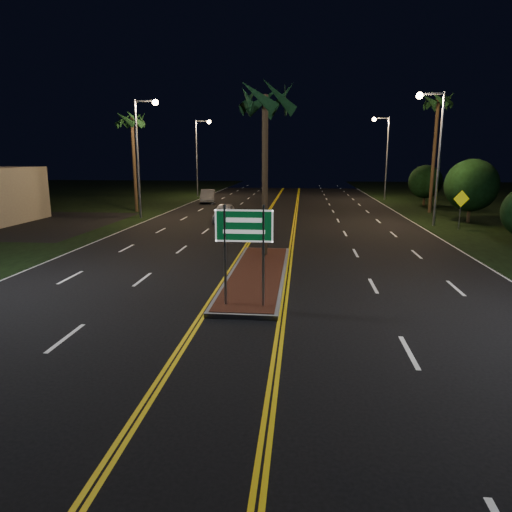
# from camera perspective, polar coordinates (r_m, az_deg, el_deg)

# --- Properties ---
(ground) EXTENTS (120.00, 120.00, 0.00)m
(ground) POSITION_cam_1_polar(r_m,az_deg,el_deg) (12.07, -3.16, -11.02)
(ground) COLOR black
(ground) RESTS_ON ground
(median_island) EXTENTS (2.25, 10.25, 0.17)m
(median_island) POSITION_cam_1_polar(r_m,az_deg,el_deg) (18.63, 0.18, -2.26)
(median_island) COLOR gray
(median_island) RESTS_ON ground
(highway_sign) EXTENTS (1.80, 0.08, 3.20)m
(highway_sign) POSITION_cam_1_polar(r_m,az_deg,el_deg) (14.05, -1.51, 2.59)
(highway_sign) COLOR gray
(highway_sign) RESTS_ON ground
(streetlight_left_mid) EXTENTS (1.91, 0.44, 9.00)m
(streetlight_left_mid) POSITION_cam_1_polar(r_m,az_deg,el_deg) (37.08, -14.08, 13.34)
(streetlight_left_mid) COLOR gray
(streetlight_left_mid) RESTS_ON ground
(streetlight_left_far) EXTENTS (1.91, 0.44, 9.00)m
(streetlight_left_far) POSITION_cam_1_polar(r_m,az_deg,el_deg) (56.32, -7.07, 13.15)
(streetlight_left_far) COLOR gray
(streetlight_left_far) RESTS_ON ground
(streetlight_right_mid) EXTENTS (1.91, 0.44, 9.00)m
(streetlight_right_mid) POSITION_cam_1_polar(r_m,az_deg,el_deg) (34.12, 21.41, 12.99)
(streetlight_right_mid) COLOR gray
(streetlight_right_mid) RESTS_ON ground
(streetlight_right_far) EXTENTS (1.91, 0.44, 9.00)m
(streetlight_right_far) POSITION_cam_1_polar(r_m,az_deg,el_deg) (53.68, 15.70, 12.84)
(streetlight_right_far) COLOR gray
(streetlight_right_far) RESTS_ON ground
(palm_median) EXTENTS (2.40, 2.40, 8.30)m
(palm_median) POSITION_cam_1_polar(r_m,az_deg,el_deg) (21.66, 1.15, 18.96)
(palm_median) COLOR #382819
(palm_median) RESTS_ON ground
(palm_left_far) EXTENTS (2.40, 2.40, 8.80)m
(palm_left_far) POSITION_cam_1_polar(r_m,az_deg,el_deg) (41.68, -15.26, 16.01)
(palm_left_far) COLOR #382819
(palm_left_far) RESTS_ON ground
(palm_right_far) EXTENTS (2.40, 2.40, 10.30)m
(palm_right_far) POSITION_cam_1_polar(r_m,az_deg,el_deg) (42.62, 21.83, 17.38)
(palm_right_far) COLOR #382819
(palm_right_far) RESTS_ON ground
(shrub_mid) EXTENTS (3.78, 3.78, 4.62)m
(shrub_mid) POSITION_cam_1_polar(r_m,az_deg,el_deg) (37.07, 25.33, 8.00)
(shrub_mid) COLOR #382819
(shrub_mid) RESTS_ON ground
(shrub_far) EXTENTS (3.24, 3.24, 3.96)m
(shrub_far) POSITION_cam_1_polar(r_m,az_deg,el_deg) (48.52, 20.41, 8.70)
(shrub_far) COLOR #382819
(shrub_far) RESTS_ON ground
(car_near) EXTENTS (2.34, 4.80, 1.55)m
(car_near) POSITION_cam_1_polar(r_m,az_deg,el_deg) (34.44, -3.96, 5.64)
(car_near) COLOR silver
(car_near) RESTS_ON ground
(car_far) EXTENTS (2.76, 5.02, 1.59)m
(car_far) POSITION_cam_1_polar(r_m,az_deg,el_deg) (48.94, -6.05, 7.61)
(car_far) COLOR #A4A8AD
(car_far) RESTS_ON ground
(warning_sign) EXTENTS (1.07, 0.24, 2.59)m
(warning_sign) POSITION_cam_1_polar(r_m,az_deg,el_deg) (33.18, 24.23, 5.93)
(warning_sign) COLOR gray
(warning_sign) RESTS_ON ground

